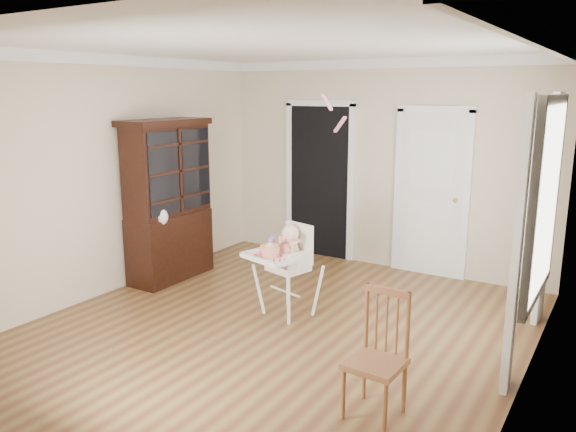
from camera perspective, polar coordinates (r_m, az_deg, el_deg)
The scene contains 16 objects.
floor at distance 5.67m, azimuth -1.11°, elevation -11.39°, with size 5.00×5.00×0.00m, color #57351D.
ceiling at distance 5.20m, azimuth -1.25°, elevation 16.94°, with size 5.00×5.00×0.00m, color white.
wall_back at distance 7.47m, azimuth 9.38°, elevation 5.09°, with size 4.50×4.50×0.00m, color beige.
wall_left at distance 6.75m, azimuth -17.44°, elevation 3.89°, with size 5.00×5.00×0.00m, color beige.
wall_right at distance 4.48m, azimuth 23.70°, elevation -0.81°, with size 5.00×5.00×0.00m, color beige.
crown_molding at distance 5.19m, azimuth -1.24°, elevation 16.28°, with size 4.50×5.00×0.12m, color white, non-canonical shape.
doorway at distance 7.87m, azimuth 3.21°, elevation 3.85°, with size 1.06×0.05×2.22m.
closet_door at distance 7.26m, azimuth 14.33°, elevation 2.05°, with size 0.96×0.09×2.13m.
window_right at distance 5.28m, azimuth 24.18°, elevation 0.35°, with size 0.13×1.84×2.30m.
high_chair at distance 5.81m, azimuth -0.02°, elevation -4.42°, with size 0.71×0.81×0.98m.
baby at distance 5.78m, azimuth 0.16°, elevation -3.06°, with size 0.27×0.25×0.43m.
cake at distance 5.63m, azimuth -1.86°, elevation -3.55°, with size 0.25×0.25×0.12m.
sippy_cup at distance 5.83m, azimuth -1.68°, elevation -2.83°, with size 0.07×0.07×0.17m.
china_cabinet at distance 7.04m, azimuth -12.05°, elevation 1.55°, with size 0.52×1.17×1.98m.
dining_chair at distance 4.19m, azimuth 9.04°, elevation -14.13°, with size 0.40×0.40×0.93m.
streamer at distance 5.56m, azimuth 3.94°, elevation 11.48°, with size 0.03×0.50×0.02m, color pink, non-canonical shape.
Camera 1 is at (2.83, -4.34, 2.31)m, focal length 35.00 mm.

